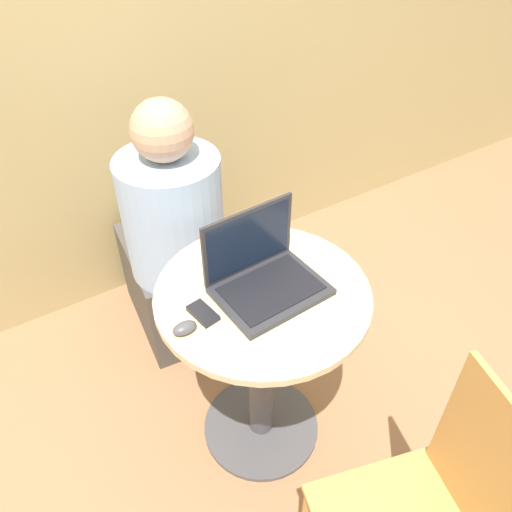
{
  "coord_description": "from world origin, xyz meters",
  "views": [
    {
      "loc": [
        -0.6,
        -0.92,
        1.83
      ],
      "look_at": [
        0.01,
        0.05,
        0.87
      ],
      "focal_mm": 35.0,
      "sensor_mm": 36.0,
      "label": 1
    }
  ],
  "objects": [
    {
      "name": "ground_plane",
      "position": [
        0.0,
        0.0,
        0.0
      ],
      "size": [
        12.0,
        12.0,
        0.0
      ],
      "primitive_type": "plane",
      "color": "#9E704C"
    },
    {
      "name": "back_wall",
      "position": [
        0.0,
        1.12,
        1.3
      ],
      "size": [
        7.0,
        0.05,
        2.6
      ],
      "color": "tan",
      "rests_on": "ground_plane"
    },
    {
      "name": "round_table",
      "position": [
        0.0,
        0.0,
        0.5
      ],
      "size": [
        0.67,
        0.67,
        0.77
      ],
      "color": "#4C4C51",
      "rests_on": "ground_plane"
    },
    {
      "name": "laptop",
      "position": [
        0.01,
        0.02,
        0.82
      ],
      "size": [
        0.33,
        0.26,
        0.24
      ],
      "color": "#2D2D33",
      "rests_on": "round_table"
    },
    {
      "name": "cell_phone",
      "position": [
        -0.2,
        0.01,
        0.78
      ],
      "size": [
        0.07,
        0.1,
        0.02
      ],
      "color": "black",
      "rests_on": "round_table"
    },
    {
      "name": "computer_mouse",
      "position": [
        -0.27,
        -0.02,
        0.78
      ],
      "size": [
        0.07,
        0.04,
        0.03
      ],
      "color": "#4C4C51",
      "rests_on": "round_table"
    },
    {
      "name": "person_seated",
      "position": [
        -0.02,
        0.67,
        0.48
      ],
      "size": [
        0.43,
        0.63,
        1.17
      ],
      "color": "#4C4742",
      "rests_on": "ground_plane"
    }
  ]
}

